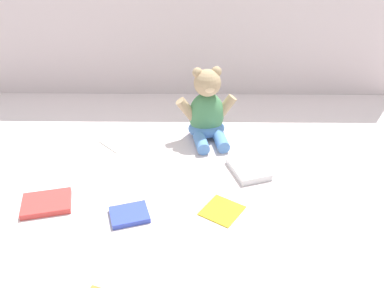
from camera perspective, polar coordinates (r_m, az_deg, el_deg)
The scene contains 8 objects.
ground_plane at distance 1.31m, azimuth -0.81°, elevation -1.44°, with size 3.20×3.20×0.00m, color silver.
backdrop_drape at distance 1.63m, azimuth -0.49°, elevation 16.51°, with size 1.69×0.03×0.58m, color silver.
teddy_bear at distance 1.37m, azimuth 2.10°, elevation 4.42°, with size 0.20×0.19×0.24m.
book_case_0 at distance 1.08m, azimuth -8.65°, elevation -9.64°, with size 0.08×0.10×0.01m, color #374BBE.
book_case_3 at distance 1.09m, azimuth 4.17°, elevation -9.10°, with size 0.09×0.10×0.01m, color yellow.
book_case_4 at distance 1.39m, azimuth -10.08°, elevation 0.35°, with size 0.09×0.10×0.01m, color white.
book_case_5 at distance 1.24m, azimuth 7.81°, elevation -3.40°, with size 0.10×0.13×0.02m, color silver.
book_case_6 at distance 1.17m, azimuth -19.47°, elevation -7.73°, with size 0.09×0.13×0.02m, color #D83E3A.
Camera 1 is at (0.03, -1.10, 0.71)m, focal length 38.56 mm.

